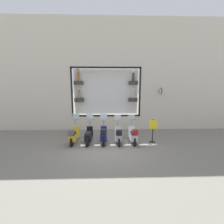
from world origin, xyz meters
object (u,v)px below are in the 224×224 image
Objects in this scene: scooter_white_0 at (133,135)px; scooter_black_3 at (89,136)px; scooter_silver_1 at (118,136)px; scooter_yellow_4 at (73,136)px; scooter_navy_2 at (103,135)px; shop_sign_post at (153,130)px.

scooter_black_3 reaches higher than scooter_white_0.
scooter_yellow_4 is at bearing 89.80° from scooter_silver_1.
scooter_white_0 is at bearing -90.52° from scooter_navy_2.
scooter_white_0 is 0.99× the size of scooter_black_3.
scooter_yellow_4 reaches higher than shop_sign_post.
scooter_yellow_4 reaches higher than scooter_black_3.
scooter_yellow_4 reaches higher than scooter_white_0.
scooter_silver_1 reaches higher than shop_sign_post.
shop_sign_post is (0.09, -2.05, 0.29)m from scooter_silver_1.
scooter_silver_1 is 1.75m from scooter_black_3.
scooter_white_0 is 1.00× the size of scooter_silver_1.
scooter_silver_1 is 2.63m from scooter_yellow_4.
scooter_navy_2 is at bearing 89.48° from scooter_white_0.
scooter_yellow_4 is at bearing 89.88° from scooter_white_0.
scooter_yellow_4 reaches higher than scooter_silver_1.
scooter_white_0 is at bearing 94.14° from shop_sign_post.
scooter_yellow_4 is (0.01, 3.51, 0.01)m from scooter_white_0.
scooter_black_3 is at bearing 86.45° from scooter_navy_2.
scooter_navy_2 reaches higher than scooter_silver_1.
scooter_silver_1 is at bearing -90.20° from scooter_yellow_4.
scooter_navy_2 is at bearing -89.73° from scooter_yellow_4.
scooter_white_0 is 1.22m from shop_sign_post.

